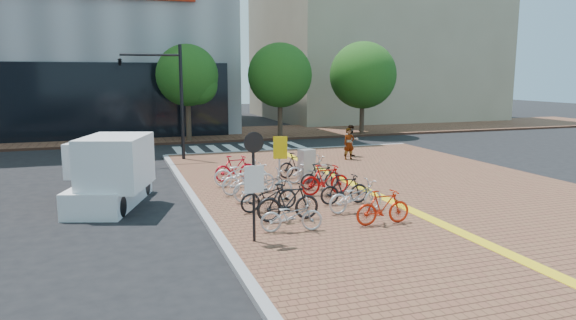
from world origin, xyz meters
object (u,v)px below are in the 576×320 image
object	(u,v)px
bike_2	(269,195)
utility_box	(307,166)
box_truck	(108,172)
yellow_sign	(280,152)
bike_11	(320,176)
bike_12	(309,169)
bike_13	(298,165)
bike_10	(325,180)
bike_6	(235,168)
bike_4	(249,179)
notice_sign	(254,173)
pedestrian_a	(349,144)
bike_8	(356,196)
traffic_light_pole	(154,81)
bike_7	(383,207)
bike_5	(241,173)
bike_0	(291,215)
bike_1	(288,202)
pedestrian_b	(351,141)
bike_3	(263,186)
bike_9	(344,189)

from	to	relation	value
bike_2	utility_box	bearing A→B (deg)	-41.46
box_truck	yellow_sign	bearing A→B (deg)	1.74
utility_box	box_truck	size ratio (longest dim) A/B	0.29
bike_11	bike_12	distance (m)	1.27
bike_13	box_truck	distance (m)	7.35
bike_10	utility_box	bearing A→B (deg)	-4.65
bike_6	bike_11	xyz separation A→B (m)	(2.56, -2.45, -0.03)
bike_4	notice_sign	world-z (taller)	notice_sign
bike_11	pedestrian_a	size ratio (longest dim) A/B	1.01
bike_6	utility_box	bearing A→B (deg)	-120.46
bike_6	bike_8	xyz separation A→B (m)	(2.36, -5.71, -0.02)
pedestrian_a	utility_box	distance (m)	5.72
utility_box	yellow_sign	distance (m)	1.62
pedestrian_a	traffic_light_pole	distance (m)	9.76
bike_6	bike_10	distance (m)	4.09
bike_4	notice_sign	bearing A→B (deg)	157.82
bike_7	pedestrian_a	bearing A→B (deg)	-20.70
pedestrian_a	bike_7	bearing A→B (deg)	-111.13
bike_12	bike_5	bearing A→B (deg)	80.90
bike_0	bike_13	size ratio (longest dim) A/B	0.96
bike_11	bike_0	bearing A→B (deg)	146.38
traffic_light_pole	box_truck	xyz separation A→B (m)	(-2.13, -7.91, -2.84)
notice_sign	box_truck	xyz separation A→B (m)	(-3.39, 5.50, -0.76)
bike_1	bike_2	world-z (taller)	bike_1
bike_7	bike_10	world-z (taller)	bike_10
bike_10	bike_4	bearing A→B (deg)	67.98
pedestrian_b	notice_sign	distance (m)	14.12
bike_3	bike_7	bearing A→B (deg)	-144.50
bike_9	bike_12	distance (m)	3.54
bike_3	bike_11	world-z (taller)	bike_3
bike_2	bike_6	distance (m)	4.75
bike_8	traffic_light_pole	bearing A→B (deg)	16.35
bike_9	traffic_light_pole	world-z (taller)	traffic_light_pole
bike_0	bike_9	size ratio (longest dim) A/B	1.01
bike_11	bike_7	bearing A→B (deg)	176.25
bike_13	notice_sign	bearing A→B (deg)	141.76
bike_2	bike_7	distance (m)	3.48
bike_6	traffic_light_pole	bearing A→B (deg)	14.44
bike_0	yellow_sign	xyz separation A→B (m)	(1.35, 5.18, 0.87)
box_truck	bike_13	bearing A→B (deg)	13.83
bike_2	bike_11	xyz separation A→B (m)	(2.62, 2.30, -0.01)
bike_8	bike_10	world-z (taller)	bike_10
bike_11	notice_sign	distance (m)	6.37
bike_1	bike_12	distance (m)	5.35
bike_12	box_truck	size ratio (longest dim) A/B	0.44
bike_4	bike_7	size ratio (longest dim) A/B	1.22
bike_0	bike_13	distance (m)	7.24
yellow_sign	notice_sign	bearing A→B (deg)	-113.60
bike_4	bike_7	world-z (taller)	bike_4
bike_4	bike_10	world-z (taller)	bike_10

